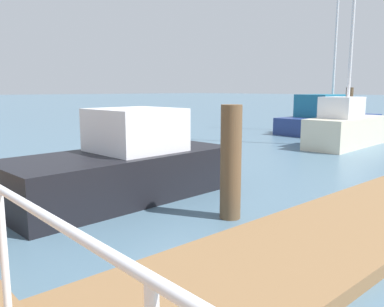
# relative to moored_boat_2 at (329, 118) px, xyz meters

# --- Properties ---
(dock_piling_0) EXTENTS (0.29, 0.29, 2.25)m
(dock_piling_0) POSITION_rel_moored_boat_2_xyz_m (-2.82, -2.43, 0.42)
(dock_piling_0) COLOR #473826
(dock_piling_0) RESTS_ON ground_plane
(dock_piling_2) EXTENTS (0.35, 0.35, 1.93)m
(dock_piling_2) POSITION_rel_moored_boat_2_xyz_m (-13.94, -5.98, 0.26)
(dock_piling_2) COLOR brown
(dock_piling_2) RESTS_ON ground_plane
(moored_boat_2) EXTENTS (6.96, 2.24, 8.96)m
(moored_boat_2) POSITION_rel_moored_boat_2_xyz_m (0.00, 0.00, 0.00)
(moored_boat_2) COLOR navy
(moored_boat_2) RESTS_ON ground_plane
(moored_boat_3) EXTENTS (4.35, 1.74, 9.60)m
(moored_boat_3) POSITION_rel_moored_boat_2_xyz_m (-4.42, -3.14, 0.08)
(moored_boat_3) COLOR beige
(moored_boat_3) RESTS_ON ground_plane
(moored_boat_4) EXTENTS (4.74, 2.23, 1.79)m
(moored_boat_4) POSITION_rel_moored_boat_2_xyz_m (-14.54, -3.63, -0.06)
(moored_boat_4) COLOR black
(moored_boat_4) RESTS_ON ground_plane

